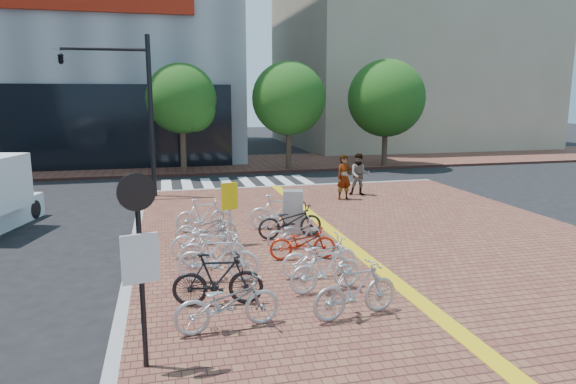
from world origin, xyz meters
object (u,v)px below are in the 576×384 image
object	(u,v)px
bike_4	(205,238)
pedestrian_b	(359,174)
bike_7	(356,290)
bike_2	(218,258)
bike_12	(290,221)
pedestrian_a	(344,177)
traffic_light_pole	(110,86)
bike_10	(303,242)
bike_11	(295,233)
bike_0	(227,302)
utility_box	(293,212)
bike_8	(326,268)
yellow_sign	(230,202)
bike_9	(320,256)
bike_13	(278,212)
bike_3	(213,248)
notice_sign	(140,248)
bike_1	(218,279)
bike_6	(204,215)
bike_5	(206,228)

from	to	relation	value
bike_4	pedestrian_b	size ratio (longest dim) A/B	1.03
bike_7	bike_2	bearing A→B (deg)	31.61
bike_12	pedestrian_a	world-z (taller)	pedestrian_a
traffic_light_pole	bike_12	bearing A→B (deg)	-54.34
bike_10	bike_11	distance (m)	1.01
bike_0	utility_box	distance (m)	6.86
bike_8	yellow_sign	bearing A→B (deg)	10.74
bike_12	pedestrian_b	bearing A→B (deg)	-41.33
bike_10	yellow_sign	xyz separation A→B (m)	(-1.65, 1.82, 0.79)
bike_4	bike_9	xyz separation A→B (m)	(2.48, -2.21, 0.00)
bike_2	utility_box	bearing A→B (deg)	-24.59
utility_box	traffic_light_pole	distance (m)	10.04
bike_7	yellow_sign	distance (m)	5.79
bike_10	bike_13	xyz separation A→B (m)	(0.06, 3.21, 0.10)
bike_3	bike_7	distance (m)	4.29
bike_0	bike_7	bearing A→B (deg)	-99.57
bike_11	bike_4	bearing A→B (deg)	90.65
bike_12	notice_sign	bearing A→B (deg)	145.56
bike_10	yellow_sign	size ratio (longest dim) A/B	0.96
bike_7	pedestrian_a	bearing A→B (deg)	-29.75
pedestrian_b	bike_4	bearing A→B (deg)	-117.74
bike_1	pedestrian_a	bearing A→B (deg)	-25.59
pedestrian_a	bike_12	bearing A→B (deg)	-136.20
bike_1	bike_11	distance (m)	4.30
bike_6	bike_8	distance (m)	6.11
bike_7	bike_13	world-z (taller)	bike_13
bike_11	notice_sign	world-z (taller)	notice_sign
yellow_sign	traffic_light_pole	bearing A→B (deg)	115.10
bike_12	pedestrian_a	distance (m)	6.23
bike_2	bike_9	size ratio (longest dim) A/B	1.01
bike_13	yellow_sign	size ratio (longest dim) A/B	1.03
bike_5	notice_sign	distance (m)	7.02
bike_1	yellow_sign	xyz separation A→B (m)	(0.81, 4.30, 0.69)
bike_1	bike_13	distance (m)	6.22
bike_1	bike_13	size ratio (longest dim) A/B	1.00
bike_3	bike_11	size ratio (longest dim) A/B	1.01
bike_13	notice_sign	xyz separation A→B (m)	(-3.89, -7.87, 1.40)
bike_1	notice_sign	xyz separation A→B (m)	(-1.37, -2.19, 1.40)
bike_3	bike_11	bearing A→B (deg)	-56.93
bike_6	pedestrian_b	bearing A→B (deg)	-60.97
bike_10	traffic_light_pole	size ratio (longest dim) A/B	0.26
bike_4	bike_8	bearing A→B (deg)	-151.57
bike_3	bike_5	size ratio (longest dim) A/B	0.91
bike_8	bike_10	size ratio (longest dim) A/B	1.00
bike_1	utility_box	bearing A→B (deg)	-22.26
bike_5	bike_13	distance (m)	2.66
bike_4	bike_5	distance (m)	1.16
bike_2	bike_8	world-z (taller)	bike_2
bike_6	utility_box	bearing A→B (deg)	-110.37
bike_4	bike_13	world-z (taller)	bike_13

